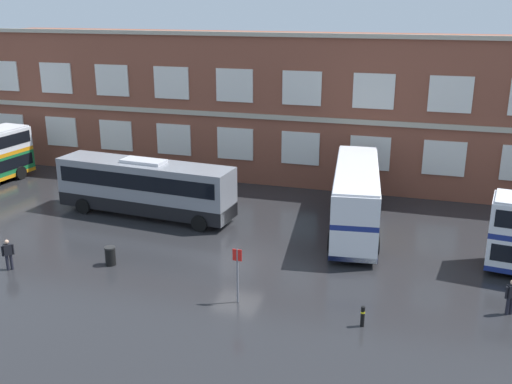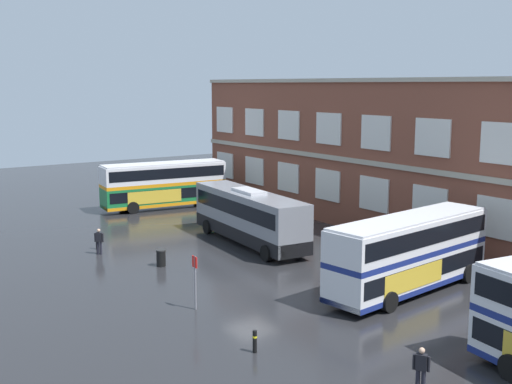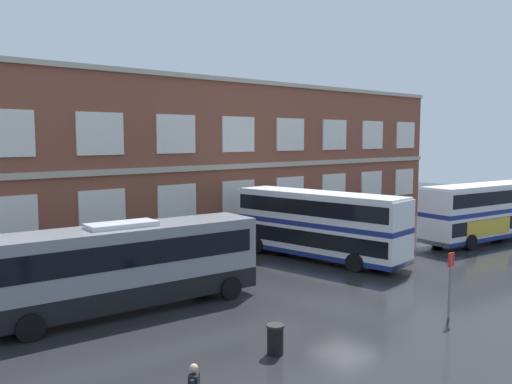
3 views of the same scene
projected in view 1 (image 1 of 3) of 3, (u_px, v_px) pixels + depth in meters
ground_plane at (248, 248)px, 34.01m from camera, size 120.00×120.00×0.00m
brick_terminal_building at (312, 107)px, 46.77m from camera, size 56.13×8.19×11.39m
double_decker_middle at (356, 198)px, 35.87m from camera, size 3.88×11.23×4.07m
touring_coach at (145, 188)px, 38.59m from camera, size 12.18×3.72×3.80m
waiting_passenger at (8, 253)px, 30.95m from camera, size 0.52×0.53×1.70m
second_passenger at (511, 296)px, 26.52m from camera, size 0.60×0.42×1.70m
bus_stand_flag at (237, 271)px, 27.37m from camera, size 0.44×0.10×2.70m
station_litter_bin at (110, 256)px, 31.67m from camera, size 0.60×0.60×1.03m
safety_bollard_east at (363, 316)px, 25.66m from camera, size 0.19×0.19×0.95m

